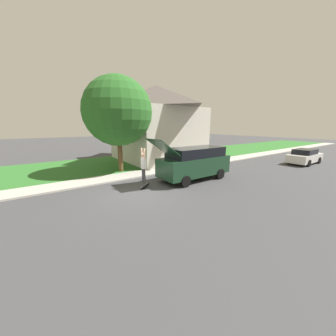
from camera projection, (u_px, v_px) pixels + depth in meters
ground_plane at (140, 192)px, 10.45m from camera, size 120.00×120.00×0.00m
lawn at (156, 160)px, 20.19m from camera, size 10.00×80.00×0.08m
sidewalk at (182, 167)px, 16.68m from camera, size 1.80×80.00×0.10m
house at (156, 122)px, 19.72m from camera, size 9.38×7.91×7.55m
lawn_tree_near at (118, 112)px, 14.03m from camera, size 5.15×5.15×7.18m
suv_parked at (195, 162)px, 12.75m from camera, size 2.13×5.82×2.91m
car_down_street at (305, 156)px, 18.25m from camera, size 1.85×4.30×1.43m
skateboarder at (143, 165)px, 10.80m from camera, size 0.41×0.24×2.05m
skateboard at (145, 187)px, 11.14m from camera, size 0.40×0.77×0.38m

